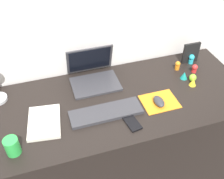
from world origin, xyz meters
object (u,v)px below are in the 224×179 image
object	(u,v)px
laptop	(93,73)
toy_figurine_cyan	(191,59)
keyboard	(106,112)
mouse	(159,101)
notebook_pad	(44,122)
cell_phone	(132,122)
picture_frame	(191,53)
coffee_mug	(12,146)
toy_figurine_lime	(193,78)
toy_figurine_orange	(178,65)
toy_figurine_yellow	(193,82)
toy_figurine_teal	(184,75)
toy_figurine_red	(195,68)

from	to	relation	value
laptop	toy_figurine_cyan	size ratio (longest dim) A/B	4.27
keyboard	mouse	distance (m)	0.32
toy_figurine_cyan	notebook_pad	bearing A→B (deg)	-165.94
cell_phone	picture_frame	world-z (taller)	picture_frame
keyboard	coffee_mug	size ratio (longest dim) A/B	4.35
toy_figurine_lime	toy_figurine_orange	bearing A→B (deg)	103.31
picture_frame	toy_figurine_cyan	xyz separation A→B (m)	(0.00, -0.02, -0.04)
keyboard	toy_figurine_orange	world-z (taller)	toy_figurine_orange
cell_phone	notebook_pad	xyz separation A→B (m)	(-0.45, 0.14, 0.01)
cell_phone	picture_frame	size ratio (longest dim) A/B	0.85
toy_figurine_yellow	cell_phone	bearing A→B (deg)	-159.16
coffee_mug	toy_figurine_lime	size ratio (longest dim) A/B	1.86
picture_frame	toy_figurine_lime	xyz separation A→B (m)	(-0.09, -0.20, -0.05)
toy_figurine_orange	toy_figurine_yellow	world-z (taller)	toy_figurine_orange
laptop	mouse	bearing A→B (deg)	-47.69
picture_frame	notebook_pad	bearing A→B (deg)	-165.04
laptop	picture_frame	xyz separation A→B (m)	(0.70, -0.01, 0.02)
toy_figurine_yellow	toy_figurine_lime	world-z (taller)	same
notebook_pad	toy_figurine_teal	xyz separation A→B (m)	(0.92, 0.12, 0.02)
toy_figurine_red	toy_figurine_cyan	size ratio (longest dim) A/B	0.86
laptop	mouse	xyz separation A→B (m)	(0.31, -0.34, -0.03)
toy_figurine_orange	toy_figurine_lime	xyz separation A→B (m)	(0.03, -0.14, -0.01)
notebook_pad	toy_figurine_orange	bearing A→B (deg)	21.45
laptop	picture_frame	size ratio (longest dim) A/B	2.00
mouse	toy_figurine_teal	world-z (taller)	toy_figurine_teal
toy_figurine_yellow	mouse	bearing A→B (deg)	-161.54
coffee_mug	toy_figurine_teal	xyz separation A→B (m)	(1.08, 0.27, -0.02)
notebook_pad	picture_frame	xyz separation A→B (m)	(1.05, 0.28, 0.06)
laptop	keyboard	world-z (taller)	laptop
mouse	toy_figurine_orange	distance (m)	0.38
keyboard	toy_figurine_cyan	size ratio (longest dim) A/B	5.84
cell_phone	toy_figurine_red	size ratio (longest dim) A/B	2.13
coffee_mug	toy_figurine_red	bearing A→B (deg)	14.65
picture_frame	toy_figurine_orange	distance (m)	0.14
cell_phone	toy_figurine_teal	bearing A→B (deg)	20.33
toy_figurine_yellow	coffee_mug	bearing A→B (deg)	-170.17
coffee_mug	toy_figurine_lime	world-z (taller)	coffee_mug
laptop	coffee_mug	world-z (taller)	laptop
toy_figurine_orange	picture_frame	bearing A→B (deg)	23.39
picture_frame	toy_figurine_lime	world-z (taller)	picture_frame
laptop	toy_figurine_yellow	distance (m)	0.64
cell_phone	toy_figurine_teal	size ratio (longest dim) A/B	2.51
coffee_mug	toy_figurine_red	world-z (taller)	coffee_mug
cell_phone	coffee_mug	xyz separation A→B (m)	(-0.62, -0.01, 0.04)
keyboard	toy_figurine_yellow	distance (m)	0.60
keyboard	cell_phone	size ratio (longest dim) A/B	3.20
keyboard	toy_figurine_cyan	distance (m)	0.77
toy_figurine_teal	toy_figurine_lime	size ratio (longest dim) A/B	1.01
mouse	toy_figurine_lime	world-z (taller)	toy_figurine_lime
picture_frame	toy_figurine_orange	size ratio (longest dim) A/B	2.39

